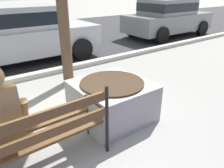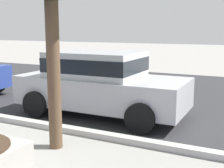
# 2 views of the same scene
# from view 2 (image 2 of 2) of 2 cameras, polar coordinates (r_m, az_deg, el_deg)

# --- Properties ---
(street_surface) EXTENTS (60.00, 9.00, 0.01)m
(street_surface) POSITION_cam_2_polar(r_m,az_deg,el_deg) (10.70, 1.64, -0.94)
(street_surface) COLOR #2D2D30
(street_surface) RESTS_ON ground
(curb_stone) EXTENTS (60.00, 0.20, 0.12)m
(curb_stone) POSITION_cam_2_polar(r_m,az_deg,el_deg) (6.91, -14.67, -7.15)
(curb_stone) COLOR #B2AFA8
(curb_stone) RESTS_ON ground
(parked_car_silver) EXTENTS (4.11, 1.94, 1.56)m
(parked_car_silver) POSITION_cam_2_polar(r_m,az_deg,el_deg) (7.37, -2.35, 0.51)
(parked_car_silver) COLOR #B7B7BC
(parked_car_silver) RESTS_ON ground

